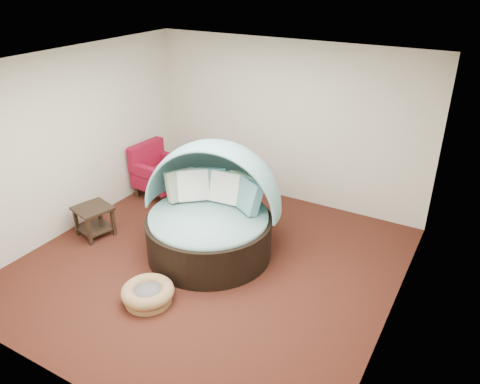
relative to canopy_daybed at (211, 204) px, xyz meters
The scene contains 10 objects.
floor 0.86m from the canopy_daybed, 62.09° to the right, with size 5.00×5.00×0.00m, color #4B1F15.
wall_back 2.28m from the canopy_daybed, 85.59° to the left, with size 5.00×5.00×0.00m, color beige.
wall_front 2.89m from the canopy_daybed, 86.58° to the right, with size 5.00×5.00×0.00m, color beige.
wall_left 2.43m from the canopy_daybed, behind, with size 5.00×5.00×0.00m, color beige.
wall_right 2.76m from the canopy_daybed, ahead, with size 5.00×5.00×0.00m, color beige.
ceiling 2.05m from the canopy_daybed, 62.09° to the right, with size 5.00×5.00×0.00m, color white.
canopy_daybed is the anchor object (origin of this frame).
pet_basket 1.55m from the canopy_daybed, 92.47° to the right, with size 0.77×0.77×0.24m.
red_armchair 2.23m from the canopy_daybed, 149.36° to the left, with size 0.88×0.88×0.96m.
side_table 1.97m from the canopy_daybed, 163.22° to the right, with size 0.63×0.63×0.49m.
Camera 1 is at (3.14, -4.62, 3.90)m, focal length 35.00 mm.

